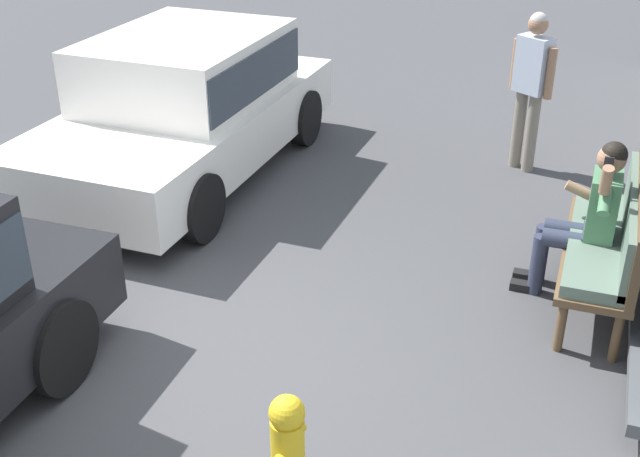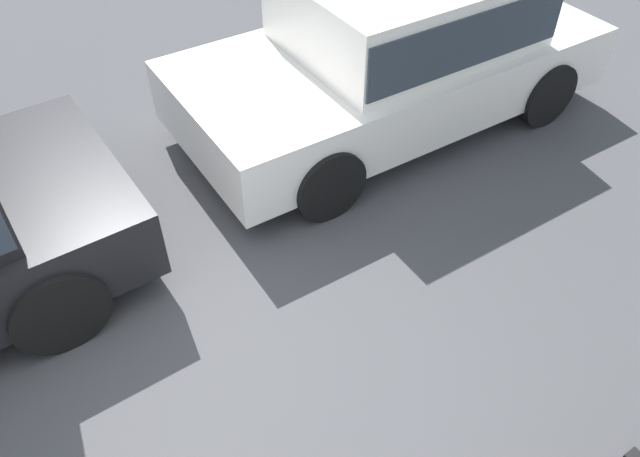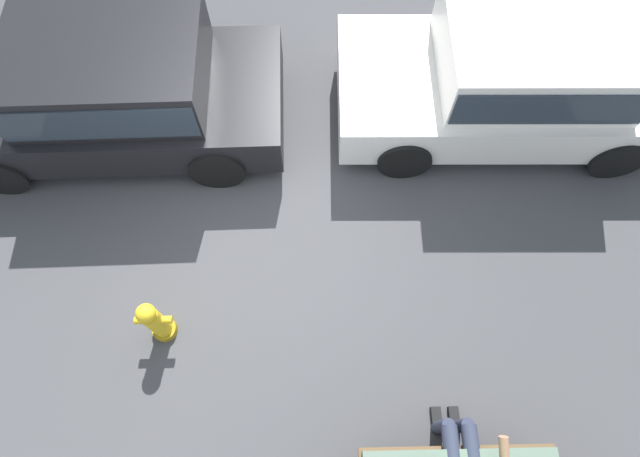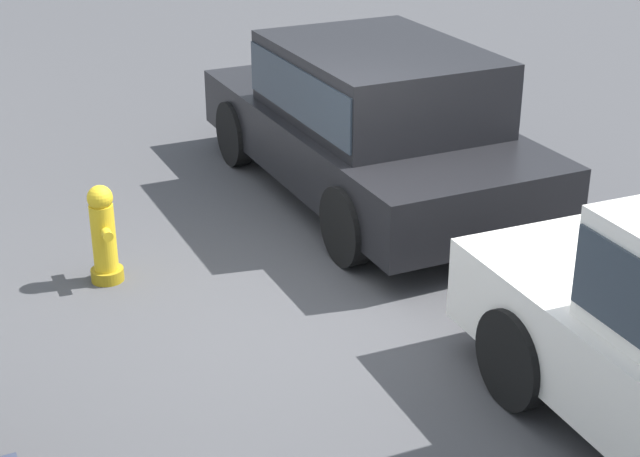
{
  "view_description": "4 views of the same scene",
  "coord_description": "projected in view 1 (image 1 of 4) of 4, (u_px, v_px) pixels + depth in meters",
  "views": [
    {
      "loc": [
        4.14,
        2.6,
        3.58
      ],
      "look_at": [
        -0.87,
        0.79,
        0.78
      ],
      "focal_mm": 45.0,
      "sensor_mm": 36.0,
      "label": 1
    },
    {
      "loc": [
        0.56,
        2.6,
        3.64
      ],
      "look_at": [
        -0.83,
        0.5,
        1.21
      ],
      "focal_mm": 35.0,
      "sensor_mm": 36.0,
      "label": 2
    },
    {
      "loc": [
        -0.6,
        2.6,
        5.45
      ],
      "look_at": [
        -0.64,
        0.6,
        1.08
      ],
      "focal_mm": 28.0,
      "sensor_mm": 36.0,
      "label": 3
    },
    {
      "loc": [
        -5.99,
        2.6,
        3.59
      ],
      "look_at": [
        -1.19,
        0.45,
        1.22
      ],
      "focal_mm": 55.0,
      "sensor_mm": 36.0,
      "label": 4
    }
  ],
  "objects": [
    {
      "name": "pedestrian_standing",
      "position": [
        531.0,
        79.0,
        8.51
      ],
      "size": [
        0.36,
        0.48,
        1.73
      ],
      "color": "gray",
      "rests_on": "ground_plane"
    },
    {
      "name": "fire_hydrant",
      "position": [
        288.0,
        457.0,
        4.44
      ],
      "size": [
        0.38,
        0.26,
        0.81
      ],
      "color": "olive",
      "rests_on": "ground_plane"
    },
    {
      "name": "parked_car_near",
      "position": [
        184.0,
        100.0,
        8.53
      ],
      "size": [
        4.18,
        2.03,
        1.5
      ],
      "color": "white",
      "rests_on": "ground_plane"
    },
    {
      "name": "ground_plane",
      "position": [
        179.0,
        356.0,
        5.9
      ],
      "size": [
        60.0,
        60.0,
        0.0
      ],
      "primitive_type": "plane",
      "color": "#424244"
    },
    {
      "name": "person_on_phone",
      "position": [
        587.0,
        216.0,
        6.33
      ],
      "size": [
        0.73,
        0.74,
        1.36
      ],
      "color": "#2D3347",
      "rests_on": "ground_plane"
    },
    {
      "name": "bench",
      "position": [
        614.0,
        236.0,
        6.3
      ],
      "size": [
        1.81,
        0.55,
        1.03
      ],
      "color": "brown",
      "rests_on": "ground_plane"
    }
  ]
}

